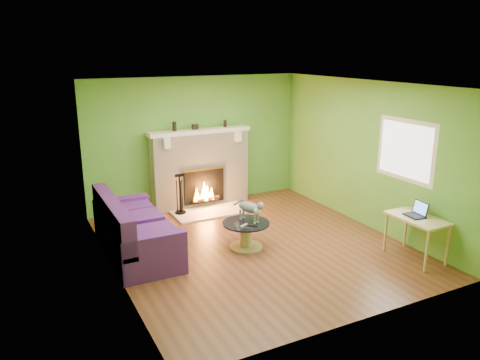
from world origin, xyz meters
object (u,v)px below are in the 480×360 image
(sofa, at_px, (133,232))
(cat, at_px, (249,210))
(desk, at_px, (417,222))
(coffee_table, at_px, (246,233))

(sofa, bearing_deg, cat, -17.10)
(desk, bearing_deg, coffee_table, 144.20)
(sofa, distance_m, cat, 1.86)
(coffee_table, relative_size, cat, 1.27)
(coffee_table, bearing_deg, sofa, 160.61)
(coffee_table, bearing_deg, desk, -35.80)
(coffee_table, xyz_separation_m, cat, (0.08, 0.05, 0.37))
(desk, bearing_deg, cat, 142.26)
(coffee_table, xyz_separation_m, desk, (2.12, -1.53, 0.34))
(sofa, distance_m, desk, 4.36)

